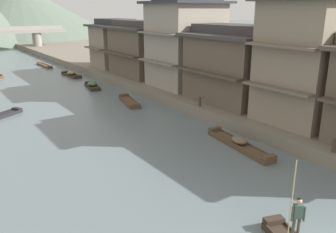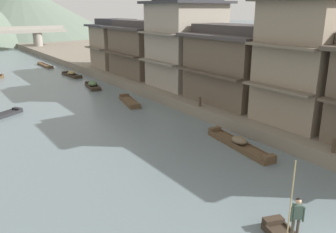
% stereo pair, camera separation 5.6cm
% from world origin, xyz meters
% --- Properties ---
extents(riverbank_right, '(18.00, 110.00, 0.88)m').
position_xyz_m(riverbank_right, '(15.11, 30.00, 0.44)').
color(riverbank_right, slate).
rests_on(riverbank_right, ground).
extents(boatman_person, '(0.52, 0.38, 3.04)m').
position_xyz_m(boatman_person, '(-0.97, 1.90, 1.47)').
color(boatman_person, black).
rests_on(boatman_person, boat_foreground_poled).
extents(boat_moored_nearest, '(1.94, 4.31, 0.45)m').
position_xyz_m(boat_moored_nearest, '(3.89, 22.96, 0.15)').
color(boat_moored_nearest, brown).
rests_on(boat_moored_nearest, ground).
extents(boat_moored_second, '(0.93, 5.37, 0.38)m').
position_xyz_m(boat_moored_second, '(3.73, 48.99, 0.12)').
color(boat_moored_second, brown).
rests_on(boat_moored_second, ground).
extents(boat_moored_third, '(3.47, 2.60, 0.35)m').
position_xyz_m(boat_moored_third, '(-6.47, 25.03, 0.12)').
color(boat_moored_third, '#232326').
rests_on(boat_moored_third, ground).
extents(boat_moored_far, '(1.31, 4.24, 0.70)m').
position_xyz_m(boat_moored_far, '(4.20, 38.91, 0.25)').
color(boat_moored_far, '#33281E').
rests_on(boat_moored_far, ground).
extents(boat_midriver_upstream, '(1.67, 5.71, 0.72)m').
position_xyz_m(boat_midriver_upstream, '(4.41, 9.79, 0.23)').
color(boat_midriver_upstream, brown).
rests_on(boat_midriver_upstream, ground).
extents(boat_upstream_distant, '(1.72, 3.89, 0.73)m').
position_xyz_m(boat_upstream_distant, '(3.73, 30.99, 0.27)').
color(boat_upstream_distant, '#33281E').
rests_on(boat_upstream_distant, ground).
extents(house_waterfront_second, '(6.52, 5.87, 8.74)m').
position_xyz_m(house_waterfront_second, '(10.00, 9.41, 5.19)').
color(house_waterfront_second, gray).
rests_on(house_waterfront_second, riverbank_right).
extents(house_waterfront_tall, '(7.07, 7.90, 6.14)m').
position_xyz_m(house_waterfront_tall, '(10.28, 16.03, 3.87)').
color(house_waterfront_tall, brown).
rests_on(house_waterfront_tall, riverbank_right).
extents(house_waterfront_narrow, '(7.04, 6.60, 8.74)m').
position_xyz_m(house_waterfront_narrow, '(10.26, 23.05, 5.18)').
color(house_waterfront_narrow, gray).
rests_on(house_waterfront_narrow, riverbank_right).
extents(house_waterfront_far, '(5.15, 8.20, 6.14)m').
position_xyz_m(house_waterfront_far, '(9.32, 30.65, 3.87)').
color(house_waterfront_far, brown).
rests_on(house_waterfront_far, riverbank_right).
extents(house_waterfront_end, '(6.60, 5.54, 6.14)m').
position_xyz_m(house_waterfront_end, '(10.04, 37.74, 3.89)').
color(house_waterfront_end, gray).
rests_on(house_waterfront_end, riverbank_right).
extents(mooring_post_dock_near, '(0.20, 0.20, 0.77)m').
position_xyz_m(mooring_post_dock_near, '(6.46, 4.95, 1.26)').
color(mooring_post_dock_near, '#473828').
rests_on(mooring_post_dock_near, riverbank_right).
extents(mooring_post_dock_mid, '(0.20, 0.20, 0.76)m').
position_xyz_m(mooring_post_dock_mid, '(6.46, 16.10, 1.25)').
color(mooring_post_dock_mid, '#473828').
rests_on(mooring_post_dock_mid, riverbank_right).
extents(hill_far_centre, '(54.33, 54.33, 15.05)m').
position_xyz_m(hill_far_centre, '(13.61, 104.22, 7.52)').
color(hill_far_centre, '#5B6B5B').
rests_on(hill_far_centre, ground).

